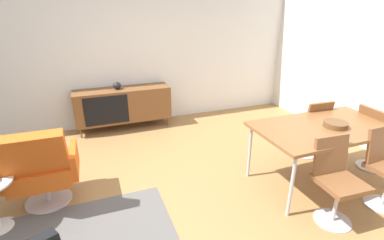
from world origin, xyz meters
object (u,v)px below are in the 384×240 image
Objects in this scene: dining_table at (324,129)px; dining_chair_far_end at (375,136)px; dining_chair_front_left at (336,178)px; vase_cobalt at (117,86)px; sideboard at (123,104)px; lounge_chair_red at (40,167)px; dining_chair_back_right at (310,126)px; wooden_bowl_on_table at (336,124)px.

dining_chair_far_end is (0.89, 0.00, -0.23)m from dining_table.
dining_table is 1.87× the size of dining_chair_front_left.
dining_table is at bearing 58.21° from dining_chair_front_left.
vase_cobalt reaches higher than dining_table.
dining_chair_front_left is at bearing -62.41° from sideboard.
vase_cobalt is at bearing 60.83° from lounge_chair_red.
dining_chair_far_end is 0.90× the size of lounge_chair_red.
dining_chair_far_end is at bearing -41.46° from sideboard.
dining_chair_back_right is 0.90× the size of lounge_chair_red.
dining_chair_far_end reaches higher than wooden_bowl_on_table.
wooden_bowl_on_table is at bearing -175.44° from dining_chair_far_end.
lounge_chair_red reaches higher than wooden_bowl_on_table.
lounge_chair_red is at bearing 155.48° from dining_chair_front_left.
vase_cobalt is 3.33m from wooden_bowl_on_table.
sideboard is at bearing -1.53° from vase_cobalt.
lounge_chair_red is at bearing -120.84° from sideboard.
dining_table is at bearing -52.17° from sideboard.
dining_chair_far_end reaches higher than dining_table.
wooden_bowl_on_table is at bearing -50.66° from vase_cobalt.
dining_chair_back_right and dining_chair_far_end have the same top height.
wooden_bowl_on_table reaches higher than dining_table.
dining_table is at bearing -51.21° from vase_cobalt.
dining_chair_back_right reaches higher than sideboard.
vase_cobalt is 0.53× the size of wooden_bowl_on_table.
dining_chair_back_right is 3.40m from lounge_chair_red.
dining_chair_back_right is at bearing 134.34° from dining_chair_far_end.
vase_cobalt reaches higher than sideboard.
wooden_bowl_on_table is 0.30× the size of dining_chair_front_left.
sideboard is 6.15× the size of wooden_bowl_on_table.
dining_chair_back_right is at bearing -1.96° from lounge_chair_red.
vase_cobalt is 0.16× the size of dining_chair_front_left.
lounge_chair_red is (-2.71, 1.23, -0.00)m from dining_chair_front_left.
lounge_chair_red reaches higher than dining_chair_front_left.
sideboard is 1.00× the size of dining_table.
dining_chair_front_left is at bearing -155.49° from dining_chair_far_end.
dining_table is 3.13m from lounge_chair_red.
dining_chair_far_end is 1.00× the size of dining_chair_front_left.
dining_table is at bearing -179.73° from dining_chair_far_end.
dining_chair_front_left is (-0.35, -0.56, -0.23)m from dining_table.
vase_cobalt is 0.09× the size of dining_table.
sideboard is 3.47m from dining_chair_front_left.
lounge_chair_red is (-1.03, -1.84, -0.31)m from vase_cobalt.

